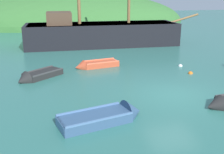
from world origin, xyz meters
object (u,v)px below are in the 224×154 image
at_px(rowboat_center, 37,77).
at_px(buoy_white, 180,66).
at_px(buoy_orange, 190,74).
at_px(rowboat_portside, 108,117).
at_px(rowboat_outer_left, 95,65).
at_px(sailing_ship, 101,37).

relative_size(rowboat_center, buoy_white, 9.79).
bearing_deg(buoy_orange, rowboat_portside, -141.21).
distance_m(rowboat_portside, rowboat_outer_left, 8.18).
bearing_deg(rowboat_center, buoy_white, 144.86).
distance_m(buoy_orange, buoy_white, 1.80).
bearing_deg(sailing_ship, buoy_white, -64.76).
bearing_deg(rowboat_outer_left, buoy_orange, 142.06).
bearing_deg(buoy_white, sailing_ship, 113.62).
relative_size(rowboat_outer_left, buoy_white, 10.53).
xyz_separation_m(sailing_ship, rowboat_portside, (-2.82, -15.93, -0.68)).
height_order(rowboat_outer_left, buoy_orange, rowboat_outer_left).
bearing_deg(rowboat_portside, rowboat_center, 100.70).
bearing_deg(buoy_white, rowboat_center, -176.12).
relative_size(rowboat_portside, buoy_white, 12.31).
distance_m(rowboat_center, buoy_orange, 9.51).
bearing_deg(rowboat_center, buoy_orange, 134.14).
bearing_deg(sailing_ship, rowboat_outer_left, -102.41).
bearing_deg(rowboat_center, sailing_ship, -160.02).
distance_m(sailing_ship, buoy_white, 9.76).
distance_m(rowboat_portside, buoy_orange, 8.36).
height_order(sailing_ship, buoy_white, sailing_ship).
distance_m(rowboat_center, buoy_white, 9.66).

